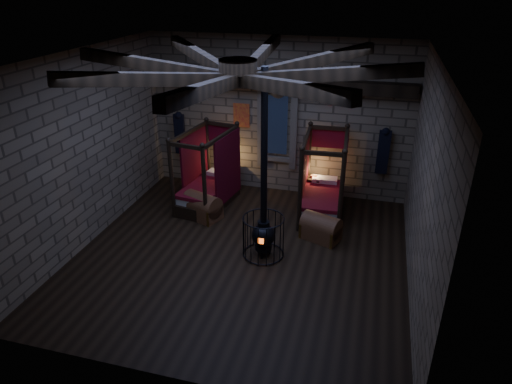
% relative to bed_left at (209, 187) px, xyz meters
% --- Properties ---
extents(room, '(7.02, 7.02, 4.29)m').
position_rel_bed_left_xyz_m(room, '(1.52, -2.04, 3.25)').
color(room, black).
rests_on(room, ground).
extents(bed_left, '(1.28, 2.04, 2.01)m').
position_rel_bed_left_xyz_m(bed_left, '(0.00, 0.00, 0.00)').
color(bed_left, black).
rests_on(bed_left, ground).
extents(bed_right, '(1.14, 2.02, 2.05)m').
position_rel_bed_left_xyz_m(bed_right, '(2.96, 0.26, 0.01)').
color(bed_right, black).
rests_on(bed_right, ground).
extents(trunk_left, '(1.05, 0.86, 0.67)m').
position_rel_bed_left_xyz_m(trunk_left, '(0.10, -0.76, -0.20)').
color(trunk_left, brown).
rests_on(trunk_left, ground).
extents(trunk_right, '(0.99, 0.81, 0.63)m').
position_rel_bed_left_xyz_m(trunk_right, '(3.11, -1.01, -0.22)').
color(trunk_right, brown).
rests_on(trunk_right, ground).
extents(nightstand_left, '(0.55, 0.54, 0.91)m').
position_rel_bed_left_xyz_m(nightstand_left, '(0.33, 0.91, -0.11)').
color(nightstand_left, black).
rests_on(nightstand_left, ground).
extents(nightstand_right, '(0.48, 0.46, 0.73)m').
position_rel_bed_left_xyz_m(nightstand_right, '(2.63, 0.93, -0.15)').
color(nightstand_right, black).
rests_on(nightstand_right, ground).
extents(stove, '(0.90, 0.90, 4.05)m').
position_rel_bed_left_xyz_m(stove, '(2.00, -2.01, 0.09)').
color(stove, black).
rests_on(stove, ground).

